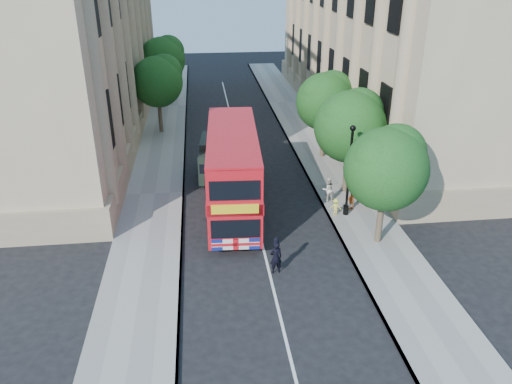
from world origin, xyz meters
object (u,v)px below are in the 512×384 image
object	(u,v)px
police_constable	(276,258)
box_van	(214,159)
woman_pedestrian	(328,189)
double_decker_bus	(233,170)
lamp_post	(349,175)

from	to	relation	value
police_constable	box_van	bearing A→B (deg)	-90.02
box_van	woman_pedestrian	size ratio (longest dim) A/B	3.04
double_decker_bus	woman_pedestrian	size ratio (longest dim) A/B	6.83
box_van	police_constable	xyz separation A→B (m)	(2.29, -11.40, -0.42)
police_constable	woman_pedestrian	world-z (taller)	woman_pedestrian
lamp_post	box_van	size ratio (longest dim) A/B	1.15
police_constable	woman_pedestrian	xyz separation A→B (m)	(4.11, 6.78, 0.06)
lamp_post	double_decker_bus	world-z (taller)	lamp_post
lamp_post	woman_pedestrian	size ratio (longest dim) A/B	3.50
lamp_post	box_van	distance (m)	9.58
lamp_post	box_van	bearing A→B (deg)	137.55
lamp_post	box_van	world-z (taller)	lamp_post
box_van	woman_pedestrian	distance (m)	7.90
lamp_post	police_constable	world-z (taller)	lamp_post
police_constable	woman_pedestrian	size ratio (longest dim) A/B	1.08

